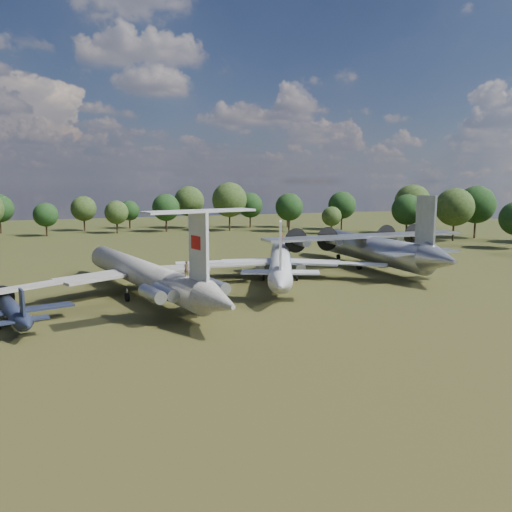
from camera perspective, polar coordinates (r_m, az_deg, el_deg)
name	(u,v)px	position (r m, az deg, el deg)	size (l,w,h in m)	color
ground	(179,294)	(68.66, -8.84, -4.29)	(300.00, 300.00, 0.00)	#273F15
il62_airliner	(143,278)	(67.81, -12.84, -2.50)	(37.59, 48.87, 4.79)	silver
tu104_jet	(280,265)	(77.62, 2.81, -1.08)	(32.59, 43.46, 4.35)	silver
an12_transport	(369,252)	(90.14, 12.82, 0.49)	(38.61, 43.16, 5.68)	gray
small_prop_west	(13,315)	(58.52, -25.98, -6.07)	(12.40, 16.91, 2.48)	black
person_on_il62	(186,269)	(55.06, -7.96, -1.44)	(0.63, 0.42, 1.74)	olive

